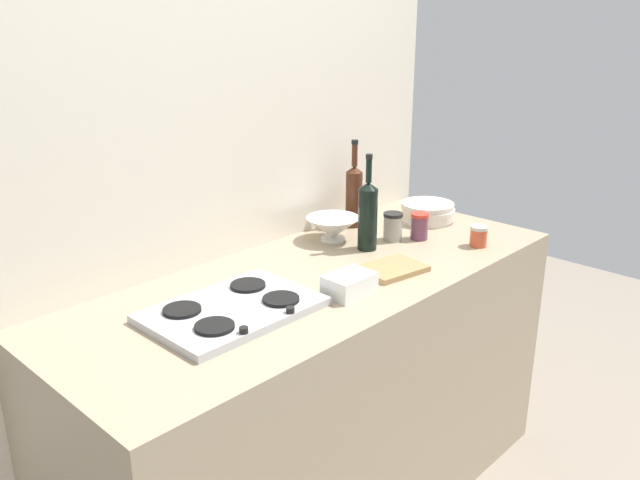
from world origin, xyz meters
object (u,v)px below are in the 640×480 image
Objects in this scene: stovetop_hob at (233,309)px; butter_dish at (349,284)px; condiment_jar_spare at (393,226)px; plate_stack at (428,212)px; wine_bottle_leftmost at (368,214)px; condiment_jar_front at (419,226)px; mixing_bowl at (333,228)px; cutting_board at (392,269)px; condiment_jar_rear at (479,236)px; wine_bottle_mid_left at (354,194)px.

butter_dish reaches higher than stovetop_hob.
plate_stack is at bearing 8.31° from condiment_jar_spare.
condiment_jar_front is at bearing -17.97° from wine_bottle_leftmost.
condiment_jar_front is at bearing 14.51° from butter_dish.
mixing_bowl is 0.36m from cutting_board.
stovetop_hob is at bearing -174.15° from wine_bottle_leftmost.
condiment_jar_rear is 0.42m from cutting_board.
condiment_jar_rear is (0.32, -0.42, -0.01)m from mixing_bowl.
wine_bottle_leftmost is 1.73× the size of mixing_bowl.
stovetop_hob is 0.58m from cutting_board.
butter_dish is 0.58m from condiment_jar_front.
condiment_jar_front reaches higher than plate_stack.
condiment_jar_rear is (0.13, -0.48, -0.09)m from wine_bottle_mid_left.
wine_bottle_leftmost is 0.41m from condiment_jar_rear.
plate_stack is 0.80m from butter_dish.
mixing_bowl is (0.65, 0.22, 0.03)m from stovetop_hob.
plate_stack is 0.58m from cutting_board.
condiment_jar_spare is 0.31m from cutting_board.
condiment_jar_front is at bearing 21.20° from cutting_board.
plate_stack reaches higher than butter_dish.
stovetop_hob is 4.53× the size of condiment_jar_spare.
stovetop_hob is 0.99m from condiment_jar_rear.
cutting_board is at bearing -104.81° from mixing_bowl.
mixing_bowl is 0.49m from butter_dish.
wine_bottle_mid_left is at bearing 82.47° from condiment_jar_spare.
mixing_bowl is 2.62× the size of condiment_jar_rear.
mixing_bowl is at bearing -162.45° from wine_bottle_mid_left.
wine_bottle_mid_left is (-0.26, 0.17, 0.09)m from plate_stack.
stovetop_hob is at bearing -175.60° from condiment_jar_spare.
wine_bottle_mid_left is at bearing 17.55° from mixing_bowl.
stovetop_hob is 0.89m from wine_bottle_mid_left.
butter_dish is at bearing -156.52° from condiment_jar_spare.
condiment_jar_spare is (-0.28, -0.04, 0.01)m from plate_stack.
plate_stack is at bearing 5.42° from stovetop_hob.
wine_bottle_leftmost is 1.70× the size of cutting_board.
wine_bottle_mid_left reaches higher than condiment_jar_spare.
condiment_jar_spare is (-0.08, 0.06, 0.00)m from condiment_jar_front.
stovetop_hob is at bearing 179.87° from condiment_jar_front.
condiment_jar_front is 1.31× the size of condiment_jar_rear.
wine_bottle_mid_left reaches higher than butter_dish.
wine_bottle_mid_left is 0.51m from condiment_jar_rear.
mixing_bowl is at bearing 126.72° from condiment_jar_rear.
condiment_jar_front is 0.49× the size of cutting_board.
plate_stack is at bearing 23.56° from cutting_board.
condiment_jar_rear is 0.31m from condiment_jar_spare.
plate_stack is at bearing -34.25° from wine_bottle_mid_left.
condiment_jar_spare reaches higher than plate_stack.
mixing_bowl is 0.32m from condiment_jar_front.
wine_bottle_leftmost is 0.17m from mixing_bowl.
mixing_bowl is (-0.44, 0.12, 0.01)m from plate_stack.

